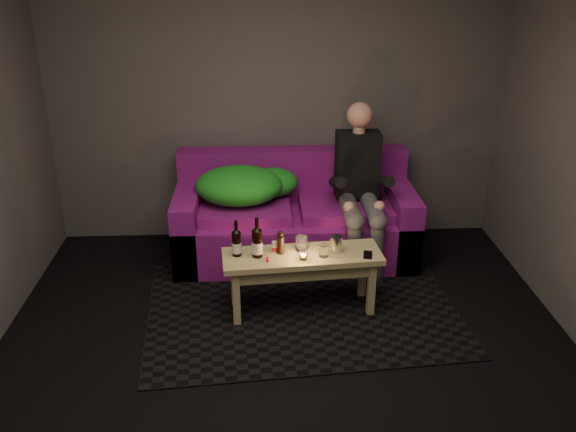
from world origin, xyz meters
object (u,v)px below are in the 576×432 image
beer_bottle_a (237,243)px  beer_bottle_b (257,242)px  sofa (294,220)px  coffee_table (302,264)px  steel_cup (336,244)px  person (360,185)px

beer_bottle_a → beer_bottle_b: (0.15, -0.03, 0.01)m
sofa → coffee_table: (0.00, -0.94, 0.07)m
beer_bottle_b → steel_cup: 0.58m
beer_bottle_b → steel_cup: bearing=4.5°
sofa → steel_cup: bearing=-74.9°
coffee_table → person: bearing=55.6°
person → steel_cup: 0.83m
sofa → coffee_table: bearing=-89.9°
steel_cup → sofa: bearing=105.1°
person → steel_cup: bearing=-110.7°
coffee_table → beer_bottle_b: size_ratio=3.90×
beer_bottle_b → coffee_table: bearing=4.1°
person → beer_bottle_a: person is taller
sofa → beer_bottle_b: 1.06m
beer_bottle_b → steel_cup: size_ratio=2.49×
person → coffee_table: 1.00m
beer_bottle_a → beer_bottle_b: beer_bottle_b is taller
coffee_table → beer_bottle_b: 0.38m
sofa → beer_bottle_a: (-0.47, -0.94, 0.26)m
person → beer_bottle_b: person is taller
sofa → steel_cup: sofa is taller
beer_bottle_a → person: bearing=37.7°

